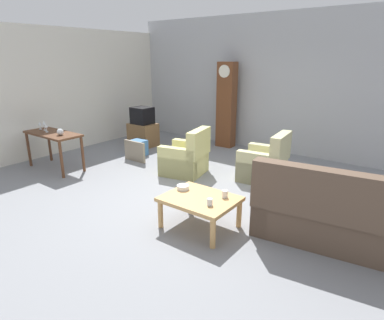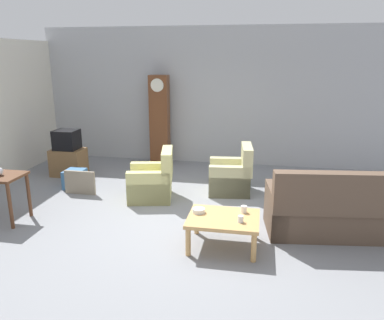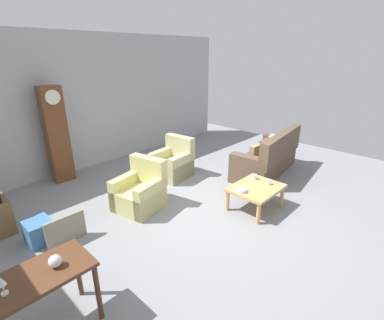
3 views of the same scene
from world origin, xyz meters
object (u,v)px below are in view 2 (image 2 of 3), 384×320
object	(u,v)px
couch_floral	(341,212)
grandfather_clock	(160,120)
tv_crt	(67,140)
storage_box_blue	(75,179)
tv_stand_cabinet	(69,162)
bowl_white_stacked	(199,211)
armchair_olive_far	(232,177)
coffee_table_wood	(223,221)
framed_picture_leaning	(80,183)
cup_white_porcelain	(244,209)
armchair_olive_near	(153,183)
cup_blue_rimmed	(241,219)

from	to	relation	value
couch_floral	grandfather_clock	size ratio (longest dim) A/B	1.04
tv_crt	storage_box_blue	world-z (taller)	tv_crt
tv_stand_cabinet	bowl_white_stacked	world-z (taller)	tv_stand_cabinet
armchair_olive_far	coffee_table_wood	world-z (taller)	armchair_olive_far
tv_stand_cabinet	framed_picture_leaning	xyz separation A→B (m)	(0.79, -1.06, -0.07)
tv_stand_cabinet	cup_white_porcelain	bearing A→B (deg)	-31.42
armchair_olive_far	framed_picture_leaning	world-z (taller)	armchair_olive_far
armchair_olive_near	armchair_olive_far	bearing A→B (deg)	23.55
armchair_olive_far	grandfather_clock	world-z (taller)	grandfather_clock
coffee_table_wood	bowl_white_stacked	xyz separation A→B (m)	(-0.36, 0.08, 0.09)
armchair_olive_near	cup_white_porcelain	distance (m)	2.21
coffee_table_wood	storage_box_blue	distance (m)	3.67
tv_crt	cup_white_porcelain	world-z (taller)	tv_crt
bowl_white_stacked	framed_picture_leaning	bearing A→B (deg)	150.01
coffee_table_wood	cup_blue_rimmed	size ratio (longest dim) A/B	10.71
armchair_olive_far	grandfather_clock	xyz separation A→B (m)	(-1.87, 1.66, 0.76)
bowl_white_stacked	tv_crt	bearing A→B (deg)	142.78
tv_stand_cabinet	storage_box_blue	size ratio (longest dim) A/B	1.66
coffee_table_wood	grandfather_clock	world-z (taller)	grandfather_clock
couch_floral	coffee_table_wood	world-z (taller)	couch_floral
couch_floral	coffee_table_wood	distance (m)	1.78
armchair_olive_near	coffee_table_wood	world-z (taller)	armchair_olive_near
grandfather_clock	cup_white_porcelain	distance (m)	4.29
framed_picture_leaning	storage_box_blue	xyz separation A→B (m)	(-0.28, 0.33, -0.05)
armchair_olive_near	tv_crt	distance (m)	2.49
armchair_olive_near	tv_stand_cabinet	bearing A→B (deg)	155.08
armchair_olive_far	storage_box_blue	distance (m)	3.11
armchair_olive_near	tv_crt	size ratio (longest dim) A/B	1.94
couch_floral	armchair_olive_far	world-z (taller)	couch_floral
armchair_olive_far	grandfather_clock	distance (m)	2.61
coffee_table_wood	grandfather_clock	bearing A→B (deg)	116.70
grandfather_clock	cup_white_porcelain	size ratio (longest dim) A/B	21.64
couch_floral	storage_box_blue	world-z (taller)	couch_floral
bowl_white_stacked	tv_stand_cabinet	bearing A→B (deg)	142.78
cup_blue_rimmed	bowl_white_stacked	bearing A→B (deg)	160.96
coffee_table_wood	cup_blue_rimmed	world-z (taller)	cup_blue_rimmed
tv_stand_cabinet	framed_picture_leaning	bearing A→B (deg)	-53.31
coffee_table_wood	storage_box_blue	world-z (taller)	coffee_table_wood
coffee_table_wood	tv_stand_cabinet	distance (m)	4.50
armchair_olive_near	storage_box_blue	xyz separation A→B (m)	(-1.70, 0.29, -0.13)
grandfather_clock	cup_white_porcelain	world-z (taller)	grandfather_clock
tv_crt	cup_blue_rimmed	distance (m)	4.77
cup_blue_rimmed	framed_picture_leaning	bearing A→B (deg)	151.94
armchair_olive_near	cup_blue_rimmed	distance (m)	2.40
couch_floral	bowl_white_stacked	bearing A→B (deg)	-163.36
armchair_olive_far	cup_blue_rimmed	xyz separation A→B (m)	(0.30, -2.30, 0.18)
tv_stand_cabinet	bowl_white_stacked	bearing A→B (deg)	-37.22
coffee_table_wood	framed_picture_leaning	xyz separation A→B (m)	(-2.88, 1.54, -0.15)
coffee_table_wood	cup_white_porcelain	world-z (taller)	cup_white_porcelain
armchair_olive_near	storage_box_blue	world-z (taller)	armchair_olive_near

